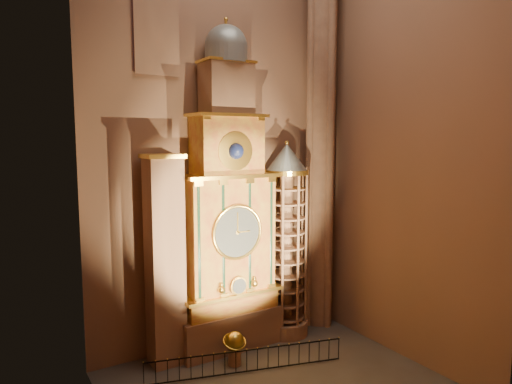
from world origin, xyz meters
TOP-DOWN VIEW (x-y plane):
  - wall_back at (0.00, 6.00)m, footprint 22.00×0.00m
  - wall_left at (-7.00, 0.00)m, footprint 0.00×22.00m
  - wall_right at (7.00, 0.00)m, footprint 0.00×22.00m
  - astronomical_clock at (0.00, 4.96)m, footprint 5.60×2.41m
  - portrait_tower at (-3.40, 4.98)m, footprint 1.80×1.60m
  - stair_turret at (3.50, 4.70)m, footprint 2.50×2.50m
  - gothic_pier at (6.10, 5.00)m, footprint 2.04×2.04m
  - stained_glass_window at (-3.20, 5.92)m, footprint 2.20×0.14m
  - celestial_globe at (-0.70, 3.03)m, footprint 1.16×1.10m
  - iron_railing at (-0.62, 2.02)m, footprint 8.99×2.69m

SIDE VIEW (x-z plane):
  - iron_railing at x=-0.62m, z-range 0.05..1.14m
  - celestial_globe at x=-0.70m, z-range 0.16..1.82m
  - portrait_tower at x=-3.40m, z-range 0.05..10.25m
  - stair_turret at x=3.50m, z-range -0.13..10.67m
  - astronomical_clock at x=0.00m, z-range -1.67..15.03m
  - wall_back at x=0.00m, z-range 0.00..22.00m
  - wall_left at x=-7.00m, z-range 0.00..22.00m
  - wall_right at x=7.00m, z-range 0.00..22.00m
  - gothic_pier at x=6.10m, z-range 0.00..22.00m
  - stained_glass_window at x=-3.20m, z-range 13.90..19.10m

